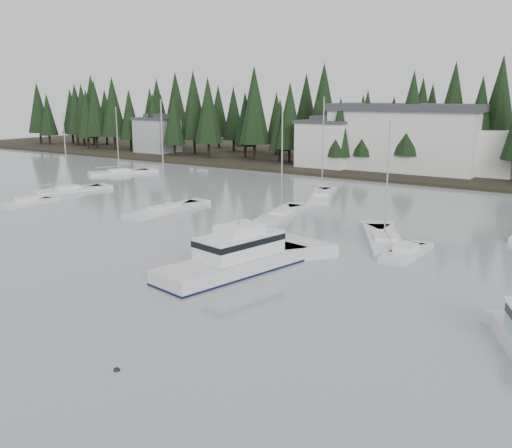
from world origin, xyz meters
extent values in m
cube|color=black|center=(0.00, 97.00, 0.00)|extent=(240.00, 54.00, 1.00)
cube|color=silver|center=(-18.00, 79.00, 4.25)|extent=(9.00, 7.00, 7.50)
cube|color=#38383D|center=(-18.00, 79.00, 8.25)|extent=(9.54, 7.42, 0.50)
cube|color=#38383D|center=(-18.00, 79.00, 8.85)|extent=(4.95, 3.85, 0.80)
cube|color=#999EA0|center=(-60.00, 81.00, 4.00)|extent=(8.00, 7.00, 7.00)
cube|color=#38383D|center=(-60.00, 81.00, 7.75)|extent=(8.48, 7.42, 0.50)
cube|color=#38383D|center=(-60.00, 81.00, 8.35)|extent=(4.40, 3.85, 0.80)
cube|color=silver|center=(-5.00, 82.00, 5.50)|extent=(24.00, 10.00, 10.00)
cube|color=#38383D|center=(-5.00, 82.00, 10.80)|extent=(25.00, 11.00, 1.20)
cube|color=silver|center=(7.00, 84.00, 4.00)|extent=(10.00, 8.00, 7.00)
cube|color=silver|center=(3.35, 22.08, 0.17)|extent=(6.30, 13.15, 1.84)
cube|color=black|center=(3.35, 22.08, 0.03)|extent=(6.36, 13.22, 0.25)
cube|color=white|center=(3.48, 22.70, 1.95)|extent=(4.43, 7.07, 1.66)
cube|color=black|center=(3.48, 22.70, 2.35)|extent=(4.52, 7.14, 0.46)
cube|color=white|center=(3.48, 22.70, 3.16)|extent=(2.94, 3.68, 0.75)
cylinder|color=#A5A8AD|center=(3.48, 22.70, 4.08)|extent=(0.10, 0.10, 1.26)
cube|color=silver|center=(-16.05, 35.59, -0.03)|extent=(2.52, 10.88, 1.05)
cube|color=white|center=(-16.05, 35.59, 0.62)|extent=(1.76, 3.70, 0.30)
cylinder|color=#A5A8AD|center=(-16.05, 35.59, 6.46)|extent=(0.14, 0.14, 11.92)
cube|color=silver|center=(-5.60, 53.53, -0.03)|extent=(6.47, 10.78, 1.05)
cube|color=white|center=(-5.60, 53.53, 0.62)|extent=(3.07, 4.03, 0.30)
cylinder|color=#A5A8AD|center=(-5.60, 53.53, 6.56)|extent=(0.14, 0.14, 12.12)
cube|color=silver|center=(-3.95, 40.94, -0.03)|extent=(4.30, 9.76, 1.05)
cube|color=white|center=(-3.95, 40.94, 0.62)|extent=(2.38, 3.49, 0.30)
cylinder|color=#A5A8AD|center=(-3.95, 40.94, 6.08)|extent=(0.14, 0.14, 11.16)
cube|color=silver|center=(9.43, 36.69, -0.03)|extent=(7.49, 10.55, 1.05)
cube|color=white|center=(9.43, 36.69, 0.62)|extent=(3.47, 4.08, 0.30)
cylinder|color=#A5A8AD|center=(9.43, 36.69, 5.64)|extent=(0.14, 0.14, 10.27)
cube|color=silver|center=(-36.15, 38.32, -0.03)|extent=(5.32, 9.69, 1.05)
cube|color=white|center=(-36.15, 38.32, 0.62)|extent=(2.75, 3.58, 0.30)
cylinder|color=#A5A8AD|center=(-36.15, 38.32, 5.57)|extent=(0.14, 0.14, 10.13)
cube|color=silver|center=(-43.81, 54.61, -0.03)|extent=(7.32, 9.97, 1.05)
cube|color=white|center=(-43.81, 54.61, 0.62)|extent=(3.41, 3.90, 0.30)
cylinder|color=#A5A8AD|center=(-43.81, 54.61, 5.70)|extent=(0.14, 0.14, 10.39)
cube|color=silver|center=(-32.47, 29.36, 0.05)|extent=(2.34, 6.56, 0.90)
cube|color=white|center=(-32.47, 29.36, 0.75)|extent=(1.54, 2.12, 0.55)
cube|color=silver|center=(12.62, 33.26, 0.05)|extent=(2.40, 6.35, 0.90)
cube|color=white|center=(12.62, 33.26, 0.75)|extent=(1.56, 2.06, 0.55)
sphere|color=black|center=(7.87, 6.35, 0.00)|extent=(0.33, 0.33, 0.33)
camera|label=1|loc=(27.44, -10.78, 13.01)|focal=40.00mm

